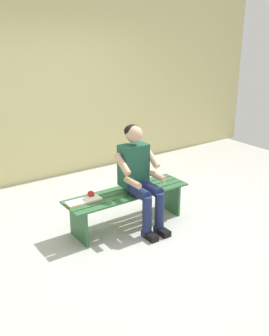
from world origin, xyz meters
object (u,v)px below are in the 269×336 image
object	(u,v)px
bench_near	(127,200)
book_open	(84,201)
apple	(91,194)
person_seated	(139,174)

from	to	relation	value
bench_near	book_open	size ratio (longest dim) A/B	3.80
apple	bench_near	bearing A→B (deg)	165.99
person_seated	apple	xyz separation A→B (m)	(0.54, -0.21, -0.20)
person_seated	apple	size ratio (longest dim) A/B	14.99
person_seated	book_open	world-z (taller)	person_seated
bench_near	book_open	distance (m)	0.58
bench_near	person_seated	distance (m)	0.38
bench_near	person_seated	bearing A→B (deg)	136.50
person_seated	book_open	distance (m)	0.72
bench_near	person_seated	size ratio (longest dim) A/B	1.27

